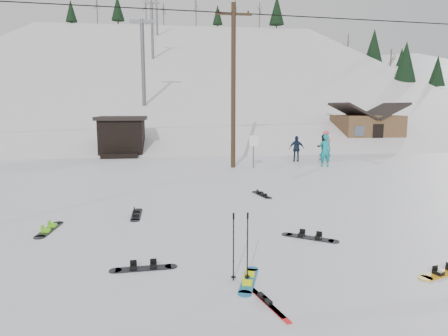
{
  "coord_description": "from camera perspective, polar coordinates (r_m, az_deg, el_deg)",
  "views": [
    {
      "loc": [
        -1.36,
        -8.34,
        3.47
      ],
      "look_at": [
        0.32,
        4.87,
        1.4
      ],
      "focal_mm": 32.0,
      "sensor_mm": 36.0,
      "label": 1
    }
  ],
  "objects": [
    {
      "name": "board_scatter_f",
      "position": [
        15.81,
        5.4,
        -3.79
      ],
      "size": [
        0.56,
        1.43,
        0.1
      ],
      "rotation": [
        0.0,
        0.0,
        1.81
      ],
      "color": "black",
      "rests_on": "ground"
    },
    {
      "name": "board_scatter_c",
      "position": [
        12.44,
        -23.7,
        -8.0
      ],
      "size": [
        0.42,
        1.62,
        0.11
      ],
      "rotation": [
        0.0,
        0.0,
        1.48
      ],
      "color": "black",
      "rests_on": "ground"
    },
    {
      "name": "utility_pole",
      "position": [
        22.63,
        1.34,
        11.9
      ],
      "size": [
        2.0,
        0.26,
        9.0
      ],
      "color": "#3A2819",
      "rests_on": "ground"
    },
    {
      "name": "board_scatter_b",
      "position": [
        13.21,
        -12.4,
        -6.48
      ],
      "size": [
        0.31,
        1.58,
        0.11
      ],
      "rotation": [
        0.0,
        0.0,
        1.58
      ],
      "color": "black",
      "rests_on": "ground"
    },
    {
      "name": "hero_skis",
      "position": [
        7.58,
        5.86,
        -18.25
      ],
      "size": [
        0.55,
        1.62,
        0.09
      ],
      "rotation": [
        0.0,
        0.0,
        0.28
      ],
      "color": "red",
      "rests_on": "ground"
    },
    {
      "name": "skier_teal",
      "position": [
        23.73,
        14.24,
        2.44
      ],
      "size": [
        0.72,
        0.51,
        1.87
      ],
      "primitive_type": "imported",
      "rotation": [
        0.0,
        0.0,
        3.04
      ],
      "color": "#0D848B",
      "rests_on": "ground"
    },
    {
      "name": "board_scatter_e",
      "position": [
        9.8,
        29.01,
        -12.89
      ],
      "size": [
        1.41,
        0.67,
        0.1
      ],
      "rotation": [
        0.0,
        0.0,
        0.33
      ],
      "color": "yellow",
      "rests_on": "ground"
    },
    {
      "name": "trail_sign",
      "position": [
        22.48,
        4.25,
        3.21
      ],
      "size": [
        0.5,
        0.09,
        1.85
      ],
      "color": "#595B60",
      "rests_on": "ground"
    },
    {
      "name": "treeline_crest",
      "position": [
        94.42,
        -6.44,
        6.68
      ],
      "size": [
        50.0,
        6.0,
        10.0
      ],
      "primitive_type": null,
      "color": "black",
      "rests_on": "ski_slope"
    },
    {
      "name": "skier_pink",
      "position": [
        32.33,
        14.32,
        3.8
      ],
      "size": [
        1.13,
        0.82,
        1.57
      ],
      "primitive_type": "imported",
      "rotation": [
        0.0,
        0.0,
        2.88
      ],
      "color": "#E85259",
      "rests_on": "ground"
    },
    {
      "name": "board_scatter_d",
      "position": [
        10.98,
        12.16,
        -9.65
      ],
      "size": [
        1.33,
        0.99,
        0.11
      ],
      "rotation": [
        0.0,
        0.0,
        -0.6
      ],
      "color": "black",
      "rests_on": "ground"
    },
    {
      "name": "ground",
      "position": [
        9.14,
        1.91,
        -13.49
      ],
      "size": [
        200.0,
        200.0,
        0.0
      ],
      "primitive_type": "plane",
      "color": "silver",
      "rests_on": "ground"
    },
    {
      "name": "lift_tower_near",
      "position": [
        38.68,
        -11.5,
        15.18
      ],
      "size": [
        2.2,
        0.36,
        8.0
      ],
      "color": "#595B60",
      "rests_on": "ski_slope"
    },
    {
      "name": "lift_tower_mid",
      "position": [
        59.41,
        -10.23,
        19.26
      ],
      "size": [
        2.2,
        0.36,
        8.0
      ],
      "color": "#595B60",
      "rests_on": "ski_slope"
    },
    {
      "name": "lift_hut",
      "position": [
        29.59,
        -14.33,
        4.48
      ],
      "size": [
        3.4,
        4.1,
        2.75
      ],
      "color": "black",
      "rests_on": "ground"
    },
    {
      "name": "treeline_right",
      "position": [
        62.79,
        29.4,
        4.54
      ],
      "size": [
        20.0,
        60.0,
        10.0
      ],
      "primitive_type": null,
      "color": "black",
      "rests_on": "ground"
    },
    {
      "name": "ski_slope",
      "position": [
        65.22,
        -5.85,
        -4.93
      ],
      "size": [
        60.0,
        85.24,
        65.97
      ],
      "primitive_type": "cube",
      "rotation": [
        0.31,
        0.0,
        0.0
      ],
      "color": "white",
      "rests_on": "ground"
    },
    {
      "name": "skier_navy",
      "position": [
        25.57,
        10.34,
        2.73
      ],
      "size": [
        1.01,
        0.58,
        1.62
      ],
      "primitive_type": "imported",
      "rotation": [
        0.0,
        0.0,
        2.93
      ],
      "color": "#152036",
      "rests_on": "ground"
    },
    {
      "name": "cabin",
      "position": [
        36.3,
        19.66,
        5.19
      ],
      "size": [
        5.39,
        4.4,
        3.77
      ],
      "color": "brown",
      "rests_on": "ground"
    },
    {
      "name": "skier_dark",
      "position": [
        26.96,
        13.94,
        2.92
      ],
      "size": [
        0.84,
        0.68,
        1.63
      ],
      "primitive_type": "imported",
      "rotation": [
        0.0,
        0.0,
        3.22
      ],
      "color": "black",
      "rests_on": "ground"
    },
    {
      "name": "board_scatter_a",
      "position": [
        9.01,
        -11.43,
        -13.81
      ],
      "size": [
        1.44,
        0.34,
        0.1
      ],
      "rotation": [
        0.0,
        0.0,
        0.06
      ],
      "color": "black",
      "rests_on": "ground"
    },
    {
      "name": "lift_tower_far",
      "position": [
        80.29,
        -9.6,
        21.23
      ],
      "size": [
        2.2,
        0.36,
        8.0
      ],
      "color": "#595B60",
      "rests_on": "ski_slope"
    },
    {
      "name": "hero_snowboard",
      "position": [
        8.31,
        3.55,
        -15.67
      ],
      "size": [
        0.62,
        1.35,
        0.1
      ],
      "rotation": [
        0.0,
        0.0,
        1.25
      ],
      "color": "#1A70AF",
      "rests_on": "ground"
    },
    {
      "name": "ridge_right",
      "position": [
        71.85,
        26.24,
        -3.71
      ],
      "size": [
        45.66,
        93.98,
        54.59
      ],
      "primitive_type": "cube",
      "rotation": [
        0.21,
        -0.05,
        -0.12
      ],
      "color": "silver",
      "rests_on": "ground"
    },
    {
      "name": "ski_poles",
      "position": [
        8.1,
        2.37,
        -11.06
      ],
      "size": [
        0.38,
        0.1,
        1.4
      ],
      "color": "black",
      "rests_on": "ground"
    }
  ]
}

